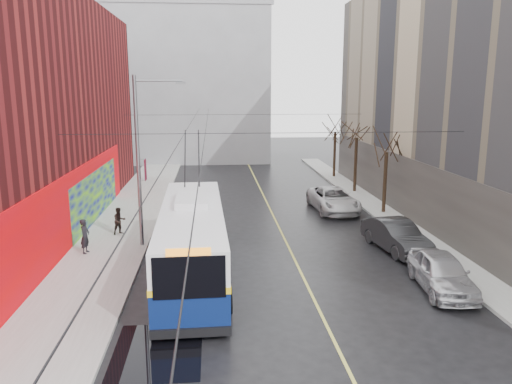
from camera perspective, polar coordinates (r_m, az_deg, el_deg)
ground at (r=18.13m, az=3.50°, el=-15.62°), size 140.00×140.00×0.00m
sidewalk_left at (r=29.63m, az=-15.62°, el=-4.87°), size 4.00×60.00×0.15m
sidewalk_right at (r=31.28m, az=16.73°, el=-4.06°), size 2.00×60.00×0.15m
lane_line at (r=31.30m, az=2.46°, el=-3.68°), size 0.12×50.00×0.01m
building_far at (r=61.01m, az=-8.53°, el=12.27°), size 20.50×12.10×18.00m
streetlight_pole at (r=26.40m, az=-12.99°, el=3.88°), size 2.65×0.60×9.00m
catenary_wires at (r=30.75m, az=-5.18°, el=7.82°), size 18.00×60.00×0.22m
tree_near at (r=34.07m, az=14.76°, el=5.72°), size 3.20×3.20×6.40m
tree_mid at (r=40.68m, az=11.47°, el=7.19°), size 3.20×3.20×6.68m
tree_far at (r=47.43m, az=9.08°, el=7.76°), size 3.20×3.20×6.57m
puddle at (r=17.22m, az=-11.17°, el=-17.40°), size 2.83×3.75×0.01m
pigeons_flying at (r=26.09m, az=-3.82°, el=9.17°), size 4.20×2.73×2.00m
trolleybus at (r=22.71m, az=-7.29°, el=-5.35°), size 3.24×12.88×6.06m
parked_car_a at (r=22.49m, az=20.46°, el=-8.59°), size 2.30×4.81×1.59m
parked_car_b at (r=27.08m, az=15.72°, el=-4.82°), size 2.45×5.10×1.61m
parked_car_c at (r=34.88m, az=8.82°, el=-0.85°), size 2.97×5.91×1.61m
following_car at (r=34.16m, az=-6.07°, el=-1.11°), size 2.01×4.56×1.53m
pedestrian_a at (r=26.65m, az=-18.96°, el=-4.80°), size 0.53×0.71×1.76m
pedestrian_b at (r=29.51m, az=-15.34°, el=-3.20°), size 0.96×0.92×1.55m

